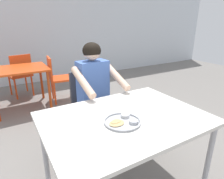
% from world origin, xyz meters
% --- Properties ---
extents(back_wall, '(12.00, 0.12, 3.40)m').
position_xyz_m(back_wall, '(0.00, 3.90, 1.70)').
color(back_wall, silver).
rests_on(back_wall, ground).
extents(table_foreground, '(1.29, 0.94, 0.74)m').
position_xyz_m(table_foreground, '(0.06, -0.02, 0.67)').
color(table_foreground, silver).
rests_on(table_foreground, ground).
extents(thali_tray, '(0.28, 0.28, 0.03)m').
position_xyz_m(thali_tray, '(-0.01, -0.10, 0.75)').
color(thali_tray, '#B7BABF').
rests_on(thali_tray, table_foreground).
extents(chair_foreground, '(0.43, 0.40, 0.89)m').
position_xyz_m(chair_foreground, '(0.15, 0.90, 0.52)').
color(chair_foreground, '#3F3F44').
rests_on(chair_foreground, ground).
extents(diner_foreground, '(0.50, 0.56, 1.25)m').
position_xyz_m(diner_foreground, '(0.16, 0.68, 0.75)').
color(diner_foreground, '#272727').
rests_on(diner_foreground, ground).
extents(table_background_red, '(0.91, 0.76, 0.73)m').
position_xyz_m(table_background_red, '(-0.49, 2.32, 0.64)').
color(table_background_red, '#E04C19').
rests_on(table_background_red, ground).
extents(chair_red_right, '(0.48, 0.45, 0.86)m').
position_xyz_m(chair_red_right, '(0.15, 2.33, 0.50)').
color(chair_red_right, '#EA4A1A').
rests_on(chair_red_right, ground).
extents(chair_red_far, '(0.49, 0.51, 0.87)m').
position_xyz_m(chair_red_far, '(-0.42, 2.95, 0.50)').
color(chair_red_far, '#D7481A').
rests_on(chair_red_far, ground).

